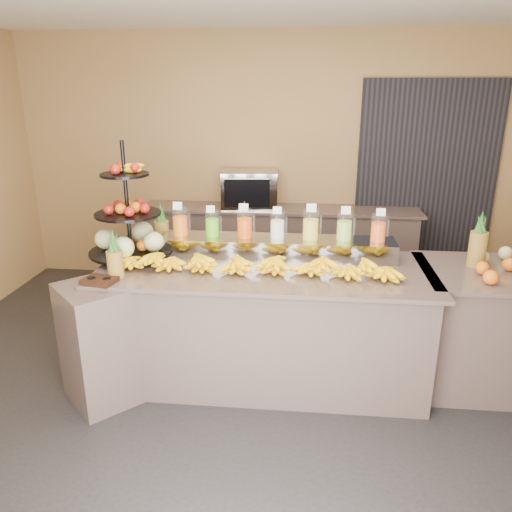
% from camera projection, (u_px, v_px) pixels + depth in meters
% --- Properties ---
extents(ground, '(6.00, 6.00, 0.00)m').
position_uv_depth(ground, '(261.00, 397.00, 3.76)').
color(ground, black).
rests_on(ground, ground).
extents(room_envelope, '(6.04, 5.02, 2.82)m').
position_uv_depth(room_envelope, '(295.00, 133.00, 3.87)').
color(room_envelope, olive).
rests_on(room_envelope, ground).
extents(buffet_counter, '(2.75, 1.25, 0.93)m').
position_uv_depth(buffet_counter, '(250.00, 325.00, 3.86)').
color(buffet_counter, '#856A60').
rests_on(buffet_counter, ground).
extents(right_counter, '(1.08, 0.88, 0.93)m').
position_uv_depth(right_counter, '(487.00, 327.00, 3.82)').
color(right_counter, '#856A60').
rests_on(right_counter, ground).
extents(back_ledge, '(3.10, 0.55, 0.93)m').
position_uv_depth(back_ledge, '(279.00, 247.00, 5.73)').
color(back_ledge, '#856A60').
rests_on(back_ledge, ground).
extents(pitcher_tray, '(1.85, 0.30, 0.15)m').
position_uv_depth(pitcher_tray, '(277.00, 247.00, 3.97)').
color(pitcher_tray, gray).
rests_on(pitcher_tray, buffet_counter).
extents(juice_pitcher_orange_a, '(0.12, 0.13, 0.30)m').
position_uv_depth(juice_pitcher_orange_a, '(180.00, 223.00, 3.99)').
color(juice_pitcher_orange_a, silver).
rests_on(juice_pitcher_orange_a, pitcher_tray).
extents(juice_pitcher_green, '(0.11, 0.12, 0.27)m').
position_uv_depth(juice_pitcher_green, '(212.00, 225.00, 3.97)').
color(juice_pitcher_green, silver).
rests_on(juice_pitcher_green, pitcher_tray).
extents(juice_pitcher_orange_b, '(0.12, 0.13, 0.30)m').
position_uv_depth(juice_pitcher_orange_b, '(245.00, 225.00, 3.94)').
color(juice_pitcher_orange_b, silver).
rests_on(juice_pitcher_orange_b, pitcher_tray).
extents(juice_pitcher_milk, '(0.11, 0.12, 0.28)m').
position_uv_depth(juice_pitcher_milk, '(277.00, 227.00, 3.92)').
color(juice_pitcher_milk, silver).
rests_on(juice_pitcher_milk, pitcher_tray).
extents(juice_pitcher_lemon, '(0.13, 0.13, 0.31)m').
position_uv_depth(juice_pitcher_lemon, '(311.00, 226.00, 3.89)').
color(juice_pitcher_lemon, silver).
rests_on(juice_pitcher_lemon, pitcher_tray).
extents(juice_pitcher_lime, '(0.12, 0.13, 0.29)m').
position_uv_depth(juice_pitcher_lime, '(344.00, 228.00, 3.87)').
color(juice_pitcher_lime, silver).
rests_on(juice_pitcher_lime, pitcher_tray).
extents(juice_pitcher_orange_c, '(0.12, 0.12, 0.28)m').
position_uv_depth(juice_pitcher_orange_c, '(378.00, 229.00, 3.84)').
color(juice_pitcher_orange_c, silver).
rests_on(juice_pitcher_orange_c, pitcher_tray).
extents(banana_heap, '(2.15, 0.19, 0.18)m').
position_uv_depth(banana_heap, '(258.00, 261.00, 3.64)').
color(banana_heap, '#E9A90B').
rests_on(banana_heap, buffet_counter).
extents(fruit_stand, '(0.80, 0.80, 0.91)m').
position_uv_depth(fruit_stand, '(135.00, 229.00, 3.89)').
color(fruit_stand, black).
rests_on(fruit_stand, buffet_counter).
extents(condiment_caddy, '(0.25, 0.21, 0.03)m').
position_uv_depth(condiment_caddy, '(99.00, 281.00, 3.45)').
color(condiment_caddy, black).
rests_on(condiment_caddy, buffet_counter).
extents(pineapple_left_a, '(0.12, 0.12, 0.36)m').
position_uv_depth(pineapple_left_a, '(115.00, 260.00, 3.52)').
color(pineapple_left_a, brown).
rests_on(pineapple_left_a, buffet_counter).
extents(pineapple_left_b, '(0.12, 0.12, 0.39)m').
position_uv_depth(pineapple_left_b, '(162.00, 231.00, 4.18)').
color(pineapple_left_b, brown).
rests_on(pineapple_left_b, buffet_counter).
extents(right_fruit_pile, '(0.51, 0.48, 0.27)m').
position_uv_depth(right_fruit_pile, '(507.00, 264.00, 3.57)').
color(right_fruit_pile, brown).
rests_on(right_fruit_pile, right_counter).
extents(oven_warmer, '(0.65, 0.48, 0.41)m').
position_uv_depth(oven_warmer, '(249.00, 189.00, 5.54)').
color(oven_warmer, gray).
rests_on(oven_warmer, back_ledge).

